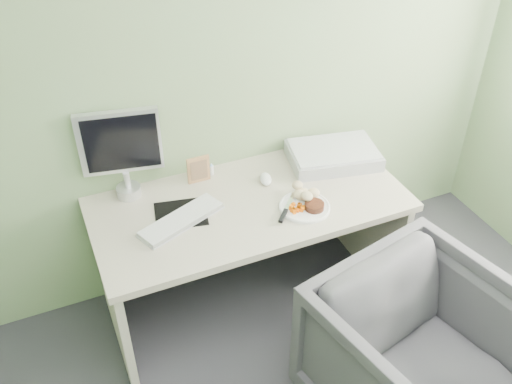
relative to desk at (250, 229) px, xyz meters
name	(u,v)px	position (x,y,z in m)	size (l,w,h in m)	color
wall_back	(219,59)	(0.00, 0.38, 0.80)	(3.50, 3.50, 0.00)	gray
desk	(250,229)	(0.00, 0.00, 0.00)	(1.60, 0.75, 0.73)	#B5A997
plate	(305,207)	(0.23, -0.16, 0.19)	(0.26, 0.26, 0.01)	white
steak	(314,206)	(0.27, -0.19, 0.21)	(0.10, 0.10, 0.03)	black
potato_pile	(303,193)	(0.26, -0.10, 0.23)	(0.12, 0.09, 0.07)	#A98252
carrot_heap	(297,207)	(0.18, -0.17, 0.22)	(0.06, 0.05, 0.04)	#FF6A05
steak_knife	(286,211)	(0.12, -0.17, 0.21)	(0.18, 0.20, 0.02)	silver
mousepad	(181,214)	(-0.35, 0.04, 0.18)	(0.25, 0.22, 0.00)	black
keyboard	(181,219)	(-0.37, -0.02, 0.20)	(0.44, 0.13, 0.02)	white
computer_mouse	(266,179)	(0.14, 0.12, 0.20)	(0.06, 0.11, 0.04)	white
photo_frame	(198,169)	(-0.18, 0.27, 0.26)	(0.12, 0.01, 0.15)	#A9824F
eyedrop_bottle	(211,169)	(-0.10, 0.30, 0.22)	(0.03, 0.03, 0.07)	white
scanner	(333,155)	(0.57, 0.15, 0.22)	(0.49, 0.32, 0.08)	#A9ABB0
monitor	(121,149)	(-0.55, 0.31, 0.45)	(0.40, 0.14, 0.48)	silver
desk_chair	(420,359)	(0.43, -0.95, -0.16)	(0.82, 0.84, 0.76)	#38383D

